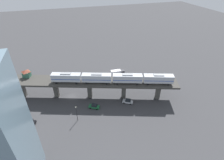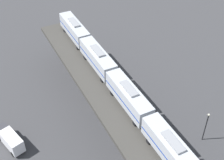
# 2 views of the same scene
# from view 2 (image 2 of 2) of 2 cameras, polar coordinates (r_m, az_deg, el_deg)

# --- Properties ---
(subway_train) EXTENTS (18.60, 48.07, 4.45)m
(subway_train) POSITION_cam_2_polar(r_m,az_deg,el_deg) (57.32, 0.00, 0.80)
(subway_train) COLOR #ADB2BA
(subway_train) RESTS_ON elevated_viaduct
(street_car_silver) EXTENTS (3.82, 4.70, 1.89)m
(street_car_silver) POSITION_cam_2_polar(r_m,az_deg,el_deg) (69.49, -0.84, -2.18)
(street_car_silver) COLOR #B7BABF
(street_car_silver) RESTS_ON ground
(street_car_green) EXTENTS (3.77, 4.71, 1.89)m
(street_car_green) POSITION_cam_2_polar(r_m,az_deg,el_deg) (62.27, 8.00, -8.86)
(street_car_green) COLOR #1E6638
(street_car_green) RESTS_ON ground
(delivery_truck) EXTENTS (2.62, 7.28, 3.20)m
(delivery_truck) POSITION_cam_2_polar(r_m,az_deg,el_deg) (61.95, -18.16, -10.20)
(delivery_truck) COLOR #333338
(delivery_truck) RESTS_ON ground
(street_lamp) EXTENTS (0.44, 0.44, 6.94)m
(street_lamp) POSITION_cam_2_polar(r_m,az_deg,el_deg) (60.66, 16.83, -7.85)
(street_lamp) COLOR black
(street_lamp) RESTS_ON ground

